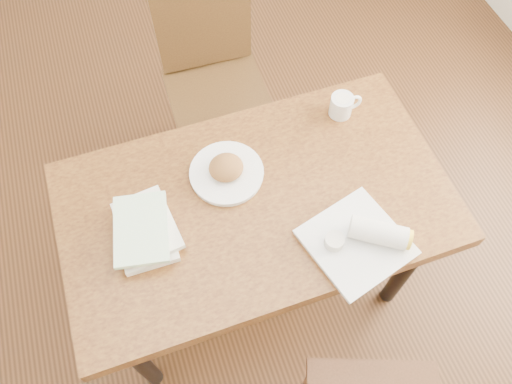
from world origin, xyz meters
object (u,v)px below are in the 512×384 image
object	(u,v)px
plate_scone	(226,171)
coffee_mug	(342,105)
table	(256,212)
chair_far	(213,71)
plate_burrito	(363,240)
book_stack	(145,229)

from	to	relation	value
plate_scone	coffee_mug	xyz separation A→B (m)	(0.46, 0.12, 0.02)
table	plate_scone	distance (m)	0.18
chair_far	coffee_mug	distance (m)	0.67
coffee_mug	plate_burrito	bearing A→B (deg)	-106.82
table	plate_burrito	bearing A→B (deg)	-44.53
table	coffee_mug	bearing A→B (deg)	30.37
coffee_mug	table	bearing A→B (deg)	-149.63
table	book_stack	world-z (taller)	book_stack
plate_scone	coffee_mug	world-z (taller)	coffee_mug
table	coffee_mug	distance (m)	0.48
chair_far	coffee_mug	xyz separation A→B (m)	(0.33, -0.53, 0.24)
book_stack	plate_scone	bearing A→B (deg)	22.26
plate_burrito	book_stack	distance (m)	0.66
plate_burrito	chair_far	bearing A→B (deg)	100.47
chair_far	plate_scone	size ratio (longest dim) A/B	3.89
table	chair_far	size ratio (longest dim) A/B	1.31
table	book_stack	size ratio (longest dim) A/B	4.66
plate_burrito	table	bearing A→B (deg)	135.47
plate_scone	book_stack	distance (m)	0.32
plate_scone	plate_burrito	distance (m)	0.49
coffee_mug	plate_scone	bearing A→B (deg)	-165.96
book_stack	plate_burrito	bearing A→B (deg)	-22.01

